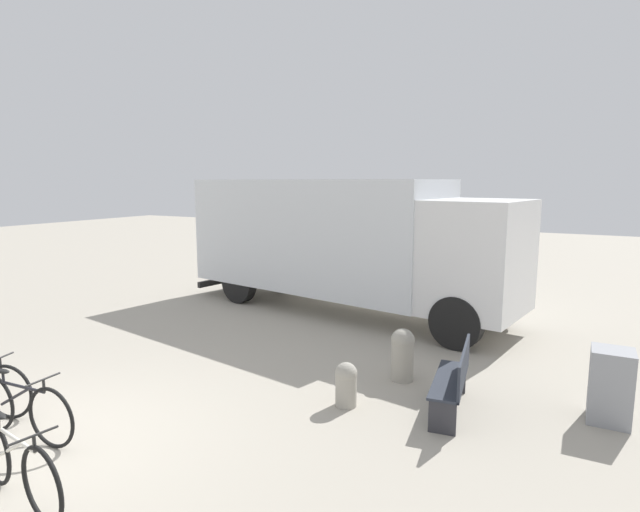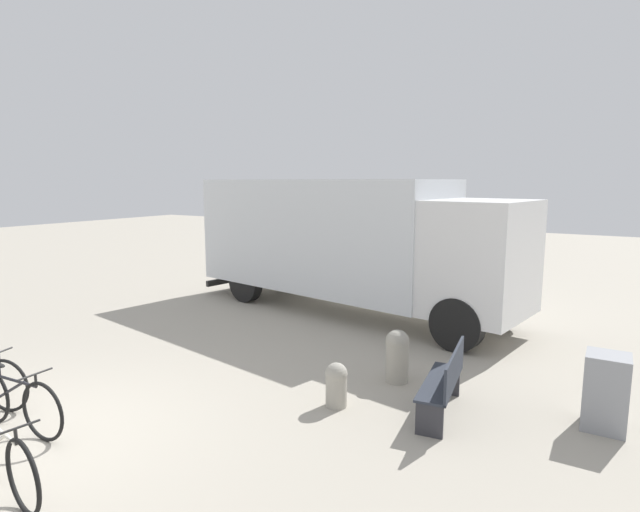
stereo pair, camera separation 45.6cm
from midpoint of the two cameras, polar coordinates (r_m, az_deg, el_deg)
ground_plane at (r=7.26m, az=-29.01°, el=-18.12°), size 60.00×60.00×0.00m
delivery_truck at (r=11.93m, az=3.96°, el=2.00°), size 8.57×3.56×3.17m
park_bench at (r=7.14m, az=16.01°, el=-13.57°), size 0.58×1.48×0.91m
bicycle_middle at (r=7.42m, az=-29.92°, el=-14.23°), size 1.78×0.44×0.85m
bicycle_far at (r=6.15m, az=-30.75°, el=-19.07°), size 1.77×0.44×0.85m
bollard_near_bench at (r=7.19m, az=3.75°, el=-14.33°), size 0.31×0.31×0.63m
bollard_far_bench at (r=8.08m, az=10.44°, el=-10.95°), size 0.37×0.37×0.84m
utility_box at (r=7.58m, az=31.41°, el=-13.12°), size 0.51×0.50×0.98m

